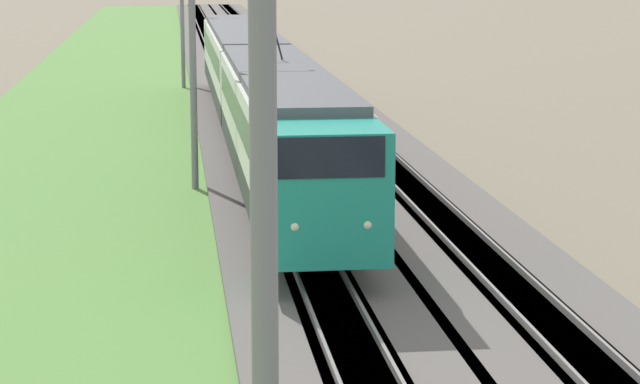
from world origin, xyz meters
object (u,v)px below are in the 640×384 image
passenger_train (257,88)px  catenary_mast_near (272,354)px  catenary_mast_far (183,5)px  catenary_mast_mid (195,59)px

passenger_train → catenary_mast_near: size_ratio=5.04×
passenger_train → catenary_mast_near: catenary_mast_near is taller
passenger_train → catenary_mast_far: catenary_mast_far is taller
catenary_mast_mid → catenary_mast_far: catenary_mast_far is taller
catenary_mast_near → catenary_mast_mid: (29.83, -0.00, -0.17)m
catenary_mast_mid → catenary_mast_far: (29.83, 0.00, 0.38)m
catenary_mast_far → passenger_train: bearing=-173.5°
passenger_train → catenary_mast_far: (21.99, 2.51, 2.19)m
passenger_train → catenary_mast_near: 37.80m
catenary_mast_mid → catenary_mast_far: bearing=0.0°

